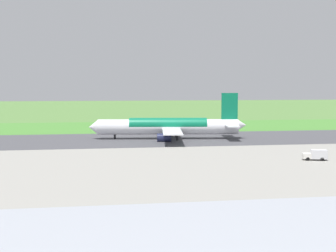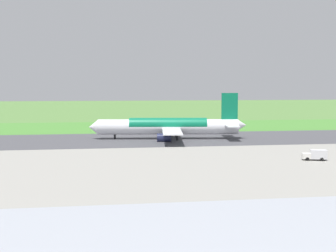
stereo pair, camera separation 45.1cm
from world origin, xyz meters
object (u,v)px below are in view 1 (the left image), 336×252
no_stopping_sign (156,125)px  traffic_cone_orange (139,128)px  airliner_main (169,126)px  service_truck_baggage (316,155)px

no_stopping_sign → traffic_cone_orange: no_stopping_sign is taller
no_stopping_sign → airliner_main: bearing=89.2°
no_stopping_sign → traffic_cone_orange: 7.31m
airliner_main → service_truck_baggage: size_ratio=8.75×
airliner_main → no_stopping_sign: (-0.56, -39.51, -2.92)m
service_truck_baggage → traffic_cone_orange: bearing=-68.7°
airliner_main → traffic_cone_orange: bearing=-80.8°
airliner_main → service_truck_baggage: (-28.73, 49.76, -2.95)m
airliner_main → no_stopping_sign: 39.62m
service_truck_baggage → no_stopping_sign: 93.61m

